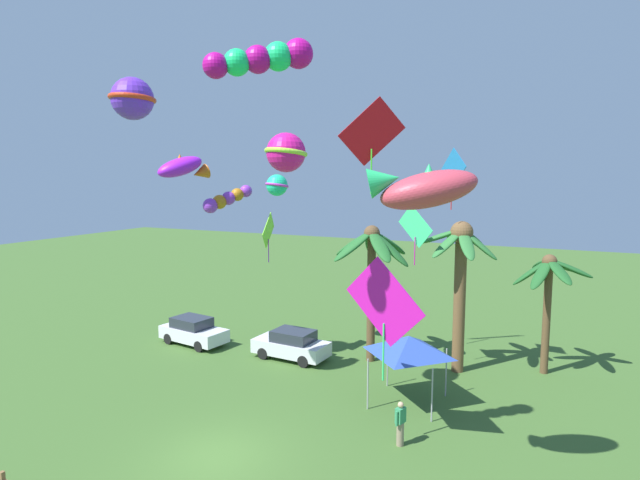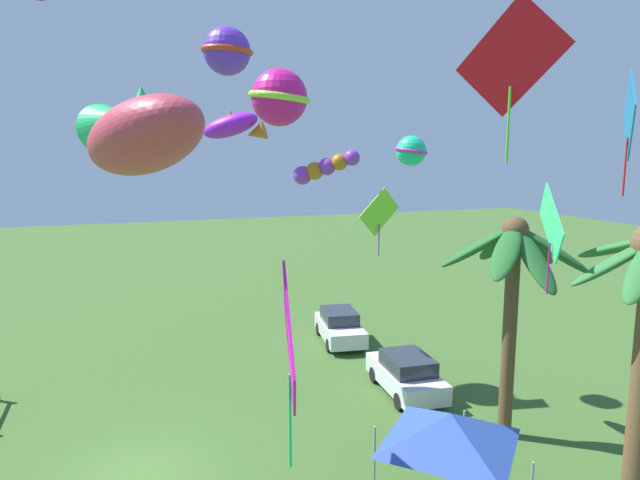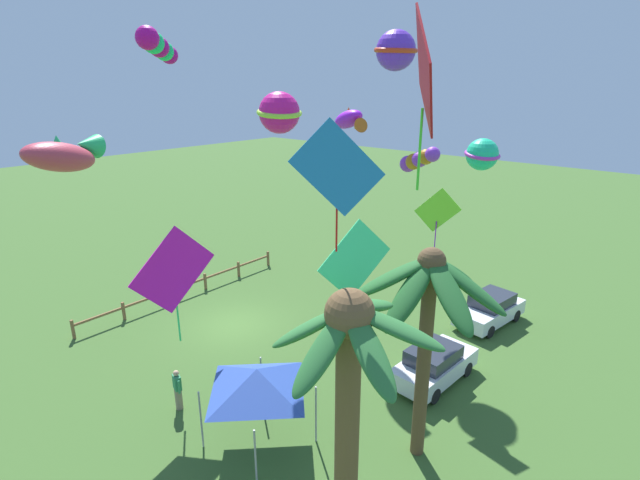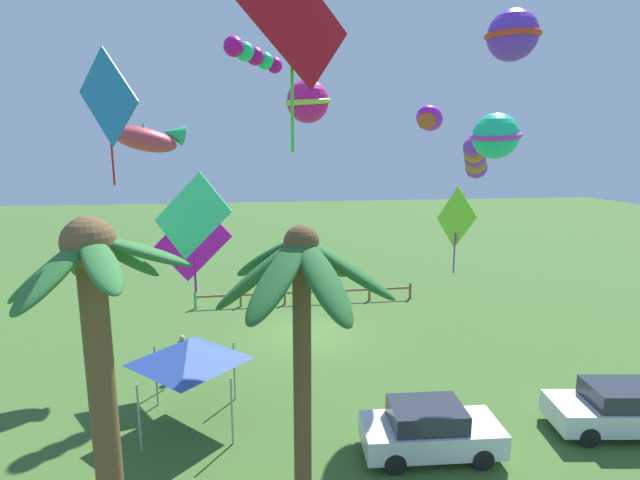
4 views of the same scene
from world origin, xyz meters
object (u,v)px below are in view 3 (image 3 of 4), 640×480
(kite_ball_8, at_px, (279,113))
(kite_ball_9, at_px, (482,154))
(parked_car_1, at_px, (490,309))
(kite_diamond_2, at_px, (173,272))
(kite_tube_6, at_px, (157,46))
(kite_diamond_11, at_px, (355,261))
(palm_tree_0, at_px, (429,300))
(spectator_0, at_px, (178,389))
(kite_diamond_7, at_px, (437,211))
(kite_ball_4, at_px, (396,50))
(parked_car_0, at_px, (434,364))
(kite_diamond_1, at_px, (425,78))
(kite_diamond_0, at_px, (337,170))
(kite_tube_3, at_px, (418,160))
(festival_tent, at_px, (257,379))
(kite_fish_10, at_px, (350,120))
(kite_fish_5, at_px, (64,155))
(palm_tree_2, at_px, (349,376))

(kite_ball_8, height_order, kite_ball_9, kite_ball_8)
(parked_car_1, height_order, kite_diamond_2, kite_diamond_2)
(kite_tube_6, bearing_deg, kite_ball_9, 118.05)
(kite_diamond_11, bearing_deg, palm_tree_0, 158.93)
(spectator_0, relative_size, kite_diamond_7, 0.64)
(kite_ball_4, relative_size, kite_ball_9, 1.62)
(kite_diamond_11, bearing_deg, parked_car_0, -174.79)
(kite_diamond_1, bearing_deg, kite_diamond_0, 3.90)
(kite_diamond_1, distance_m, kite_ball_8, 6.60)
(spectator_0, distance_m, kite_diamond_11, 9.25)
(kite_ball_9, bearing_deg, kite_diamond_0, 3.84)
(kite_tube_3, distance_m, kite_tube_6, 11.03)
(kite_ball_4, relative_size, kite_diamond_7, 1.11)
(festival_tent, xyz_separation_m, kite_fish_10, (-8.71, -3.22, 7.25))
(parked_car_0, distance_m, kite_ball_8, 11.31)
(festival_tent, bearing_deg, kite_diamond_2, -87.36)
(parked_car_0, distance_m, kite_tube_3, 8.20)
(parked_car_1, distance_m, kite_diamond_11, 13.84)
(palm_tree_0, relative_size, spectator_0, 4.37)
(parked_car_1, bearing_deg, kite_fish_5, -30.89)
(kite_diamond_7, bearing_deg, palm_tree_0, 26.25)
(parked_car_0, height_order, kite_diamond_11, kite_diamond_11)
(kite_ball_8, bearing_deg, kite_diamond_1, 79.94)
(parked_car_1, bearing_deg, kite_tube_3, -29.39)
(kite_ball_8, bearing_deg, kite_ball_9, 122.50)
(festival_tent, distance_m, kite_ball_9, 10.72)
(kite_ball_4, bearing_deg, kite_diamond_2, -5.05)
(spectator_0, height_order, kite_ball_4, kite_ball_4)
(parked_car_0, relative_size, kite_ball_4, 1.45)
(kite_diamond_1, distance_m, kite_ball_4, 10.84)
(parked_car_0, relative_size, kite_diamond_0, 1.44)
(parked_car_0, xyz_separation_m, kite_diamond_11, (6.19, 0.56, 6.28))
(kite_ball_4, xyz_separation_m, kite_ball_8, (7.53, -0.02, -2.44))
(kite_tube_6, bearing_deg, palm_tree_2, 73.85)
(kite_ball_4, bearing_deg, kite_tube_3, 48.52)
(spectator_0, relative_size, kite_ball_9, 0.93)
(parked_car_0, bearing_deg, festival_tent, -20.78)
(parked_car_1, relative_size, kite_ball_9, 2.41)
(palm_tree_0, relative_size, palm_tree_2, 0.95)
(festival_tent, distance_m, kite_fish_10, 11.78)
(festival_tent, xyz_separation_m, kite_diamond_7, (-7.69, 1.80, 4.20))
(kite_ball_9, bearing_deg, kite_diamond_11, -0.12)
(parked_car_1, relative_size, spectator_0, 2.58)
(festival_tent, bearing_deg, palm_tree_0, 126.76)
(kite_tube_3, distance_m, kite_diamond_7, 2.66)
(kite_ball_4, bearing_deg, kite_ball_9, 58.83)
(palm_tree_2, bearing_deg, kite_tube_6, -106.15)
(palm_tree_0, distance_m, kite_ball_9, 6.11)
(kite_tube_6, bearing_deg, kite_ball_8, 111.59)
(palm_tree_2, xyz_separation_m, kite_diamond_11, (-1.86, -1.30, 1.80))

